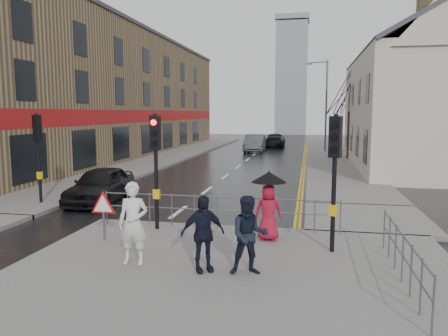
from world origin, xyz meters
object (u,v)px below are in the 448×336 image
at_px(pedestrian_b, 249,235).
at_px(pedestrian_with_umbrella, 269,201).
at_px(pedestrian_a, 133,223).
at_px(car_parked, 101,185).
at_px(car_mid, 255,143).
at_px(pedestrian_d, 203,234).

relative_size(pedestrian_b, pedestrian_with_umbrella, 0.91).
height_order(pedestrian_a, car_parked, pedestrian_a).
relative_size(pedestrian_a, pedestrian_with_umbrella, 1.01).
bearing_deg(car_mid, pedestrian_d, -86.45).
relative_size(pedestrian_d, car_parked, 0.40).
bearing_deg(car_mid, pedestrian_with_umbrella, -83.63).
relative_size(pedestrian_with_umbrella, car_mid, 0.39).
bearing_deg(pedestrian_b, pedestrian_a, 161.95).
height_order(pedestrian_b, pedestrian_d, pedestrian_b).
distance_m(pedestrian_a, car_parked, 7.96).
distance_m(pedestrian_d, car_parked, 9.09).
distance_m(pedestrian_a, pedestrian_with_umbrella, 3.75).
xyz_separation_m(pedestrian_with_umbrella, car_mid, (-3.85, 28.25, -0.42)).
distance_m(pedestrian_a, car_mid, 30.70).
distance_m(car_parked, car_mid, 24.15).
height_order(pedestrian_b, car_mid, pedestrian_b).
distance_m(pedestrian_b, pedestrian_d, 1.01).
bearing_deg(car_parked, pedestrian_with_umbrella, -34.50).
relative_size(pedestrian_d, car_mid, 0.35).
distance_m(pedestrian_b, car_parked, 9.76).
bearing_deg(car_mid, car_parked, -99.03).
bearing_deg(pedestrian_b, pedestrian_d, 166.99).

